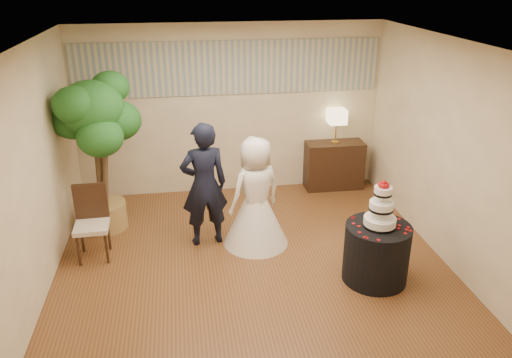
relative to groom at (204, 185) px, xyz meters
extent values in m
cube|color=brown|center=(0.56, -0.72, -0.87)|extent=(5.00, 5.00, 0.00)
cube|color=white|center=(0.56, -0.72, 1.93)|extent=(5.00, 5.00, 0.00)
cube|color=beige|center=(0.56, 1.78, 0.53)|extent=(5.00, 0.06, 2.80)
cube|color=beige|center=(0.56, -3.22, 0.53)|extent=(5.00, 0.06, 2.80)
cube|color=beige|center=(-1.94, -0.72, 0.53)|extent=(0.06, 5.00, 2.80)
cube|color=beige|center=(3.06, -0.72, 0.53)|extent=(0.06, 5.00, 2.80)
cube|color=#A0A596|center=(0.56, 1.76, 1.23)|extent=(4.90, 0.02, 0.85)
imported|color=black|center=(0.00, 0.00, 0.00)|extent=(0.69, 0.51, 1.74)
imported|color=white|center=(0.68, -0.13, -0.10)|extent=(1.19, 1.19, 1.55)
cylinder|color=black|center=(2.00, -1.23, -0.51)|extent=(0.98, 0.98, 0.73)
cube|color=black|center=(2.32, 1.58, -0.46)|extent=(0.99, 0.45, 0.82)
camera|label=1|loc=(-0.26, -6.17, 2.69)|focal=35.00mm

